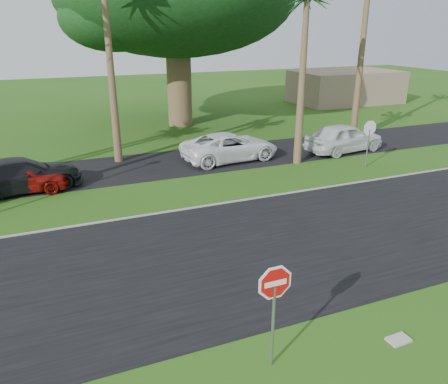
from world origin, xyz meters
TOP-DOWN VIEW (x-y plane):
  - ground at (0.00, 0.00)m, footprint 120.00×120.00m
  - road at (0.00, 2.00)m, footprint 120.00×8.00m
  - parking_strip at (0.00, 12.50)m, footprint 120.00×5.00m
  - curb at (0.00, 6.05)m, footprint 120.00×0.12m
  - stop_sign_near at (0.50, -3.00)m, footprint 1.05×0.07m
  - stop_sign_far at (12.00, 8.00)m, footprint 1.05×0.07m
  - palm_right_near at (9.00, 10.00)m, footprint 5.00×5.00m
  - building_far at (24.00, 26.00)m, footprint 10.00×6.00m
  - car_red at (-4.94, 10.83)m, footprint 4.52×2.21m
  - car_dark at (-4.79, 10.92)m, footprint 5.48×3.00m
  - car_minivan at (5.81, 11.88)m, footprint 5.64×2.96m
  - car_pickup at (12.73, 10.95)m, footprint 5.17×2.61m
  - utility_slab at (3.68, -3.46)m, footprint 0.56×0.37m

SIDE VIEW (x-z plane):
  - ground at x=0.00m, z-range 0.00..0.00m
  - road at x=0.00m, z-range 0.00..0.02m
  - parking_strip at x=0.00m, z-range 0.00..0.02m
  - curb at x=0.00m, z-range 0.00..0.06m
  - utility_slab at x=3.68m, z-range 0.00..0.06m
  - car_red at x=-4.94m, z-range 0.00..1.48m
  - car_dark at x=-4.79m, z-range 0.00..1.50m
  - car_minivan at x=5.81m, z-range 0.00..1.52m
  - car_pickup at x=12.73m, z-range 0.00..1.69m
  - building_far at x=24.00m, z-range 0.00..3.00m
  - stop_sign_near at x=0.50m, z-range 0.46..3.09m
  - stop_sign_far at x=12.00m, z-range 0.46..3.09m
  - palm_right_near at x=9.00m, z-range 3.44..12.94m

